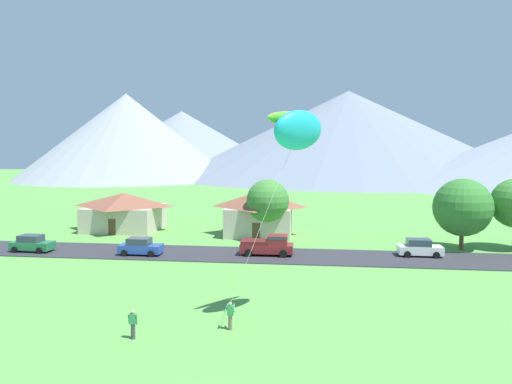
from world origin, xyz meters
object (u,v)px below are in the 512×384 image
(house_left_center, at_px, (260,212))
(parked_car_green_west_end, at_px, (32,244))
(watcher_person, at_px, (133,324))
(pickup_truck_maroon_west_side, at_px, (268,245))
(tree_left_of_center, at_px, (268,201))
(house_leftmost, at_px, (124,211))
(parked_car_blue_mid_west, at_px, (140,247))
(tree_near_left, at_px, (463,207))
(parked_car_white_mid_east, at_px, (420,248))
(kite_flyer_with_kite, at_px, (297,131))

(house_left_center, relative_size, parked_car_green_west_end, 1.97)
(watcher_person, bearing_deg, pickup_truck_maroon_west_side, 75.60)
(parked_car_green_west_end, bearing_deg, tree_left_of_center, 22.48)
(house_leftmost, relative_size, tree_left_of_center, 1.37)
(tree_left_of_center, distance_m, watcher_person, 30.48)
(house_left_center, xyz_separation_m, pickup_truck_maroon_west_side, (2.14, -11.22, -1.71))
(house_left_center, height_order, parked_car_blue_mid_west, house_left_center)
(house_leftmost, distance_m, pickup_truck_maroon_west_side, 23.62)
(house_leftmost, relative_size, house_left_center, 1.15)
(parked_car_green_west_end, bearing_deg, house_leftmost, 73.03)
(pickup_truck_maroon_west_side, bearing_deg, parked_car_green_west_end, -176.93)
(pickup_truck_maroon_west_side, bearing_deg, watcher_person, -104.40)
(house_leftmost, xyz_separation_m, tree_near_left, (39.81, -7.32, 1.97))
(tree_left_of_center, height_order, parked_car_green_west_end, tree_left_of_center)
(house_left_center, height_order, tree_left_of_center, tree_left_of_center)
(parked_car_blue_mid_west, bearing_deg, tree_left_of_center, 39.75)
(house_left_center, bearing_deg, house_leftmost, 175.76)
(house_leftmost, distance_m, tree_near_left, 40.53)
(house_leftmost, height_order, pickup_truck_maroon_west_side, house_leftmost)
(house_left_center, distance_m, parked_car_green_west_end, 25.43)
(parked_car_blue_mid_west, distance_m, pickup_truck_maroon_west_side, 12.69)
(parked_car_green_west_end, xyz_separation_m, parked_car_blue_mid_west, (11.58, -0.12, 0.00))
(parked_car_blue_mid_west, relative_size, parked_car_white_mid_east, 1.00)
(parked_car_green_west_end, height_order, parked_car_blue_mid_west, same)
(house_leftmost, height_order, tree_left_of_center, tree_left_of_center)
(tree_near_left, bearing_deg, parked_car_blue_mid_west, -168.45)
(parked_car_white_mid_east, height_order, kite_flyer_with_kite, kite_flyer_with_kite)
(parked_car_blue_mid_west, bearing_deg, kite_flyer_with_kite, -45.15)
(tree_near_left, distance_m, watcher_person, 37.06)
(parked_car_green_west_end, relative_size, pickup_truck_maroon_west_side, 0.82)
(parked_car_green_west_end, xyz_separation_m, pickup_truck_maroon_west_side, (24.19, 1.30, 0.19))
(tree_left_of_center, distance_m, kite_flyer_with_kite, 27.20)
(parked_car_blue_mid_west, bearing_deg, house_left_center, 50.34)
(tree_near_left, xyz_separation_m, kite_flyer_with_kite, (-16.43, -22.74, 7.24))
(parked_car_white_mid_east, relative_size, pickup_truck_maroon_west_side, 0.81)
(pickup_truck_maroon_west_side, relative_size, kite_flyer_with_kite, 0.40)
(house_left_center, relative_size, kite_flyer_with_kite, 0.64)
(tree_near_left, height_order, parked_car_green_west_end, tree_near_left)
(house_left_center, height_order, kite_flyer_with_kite, kite_flyer_with_kite)
(parked_car_white_mid_east, relative_size, watcher_person, 2.51)
(parked_car_green_west_end, xyz_separation_m, watcher_person, (18.66, -20.25, 0.01))
(parked_car_white_mid_east, xyz_separation_m, watcher_person, (-20.33, -22.89, 0.01))
(house_left_center, distance_m, parked_car_white_mid_east, 19.70)
(tree_near_left, relative_size, tree_left_of_center, 1.07)
(kite_flyer_with_kite, bearing_deg, tree_near_left, 54.16)
(house_left_center, bearing_deg, parked_car_green_west_end, -150.42)
(tree_left_of_center, height_order, parked_car_white_mid_east, tree_left_of_center)
(tree_near_left, bearing_deg, parked_car_green_west_end, -171.58)
(tree_left_of_center, xyz_separation_m, parked_car_green_west_end, (-23.33, -9.65, -3.64))
(tree_left_of_center, bearing_deg, tree_near_left, -8.61)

